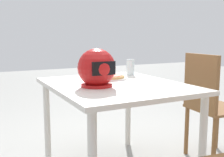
{
  "coord_description": "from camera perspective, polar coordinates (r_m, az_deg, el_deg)",
  "views": [
    {
      "loc": [
        0.91,
        1.72,
        1.03
      ],
      "look_at": [
        -0.03,
        -0.11,
        0.72
      ],
      "focal_mm": 44.15,
      "sensor_mm": 36.0,
      "label": 1
    }
  ],
  "objects": [
    {
      "name": "motorcycle_helmet",
      "position": [
        1.84,
        -3.19,
        2.08
      ],
      "size": [
        0.26,
        0.26,
        0.26
      ],
      "color": "#B21414",
      "rests_on": "dining_table"
    },
    {
      "name": "chair_side",
      "position": [
        2.41,
        19.44,
        -4.54
      ],
      "size": [
        0.43,
        0.43,
        0.9
      ],
      "color": "brown",
      "rests_on": "ground"
    },
    {
      "name": "dining_table",
      "position": [
        1.99,
        0.74,
        -3.37
      ],
      "size": [
        0.89,
        1.07,
        0.7
      ],
      "color": "beige",
      "rests_on": "ground"
    },
    {
      "name": "pizza_plate",
      "position": [
        2.19,
        -0.67,
        0.07
      ],
      "size": [
        0.29,
        0.29,
        0.01
      ],
      "primitive_type": "cylinder",
      "color": "white",
      "rests_on": "dining_table"
    },
    {
      "name": "pizza",
      "position": [
        2.19,
        -0.71,
        0.57
      ],
      "size": [
        0.25,
        0.25,
        0.05
      ],
      "color": "tan",
      "rests_on": "pizza_plate"
    },
    {
      "name": "drinking_glass",
      "position": [
        2.41,
        3.81,
        2.36
      ],
      "size": [
        0.07,
        0.07,
        0.14
      ],
      "primitive_type": "cylinder",
      "color": "silver",
      "rests_on": "dining_table"
    }
  ]
}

